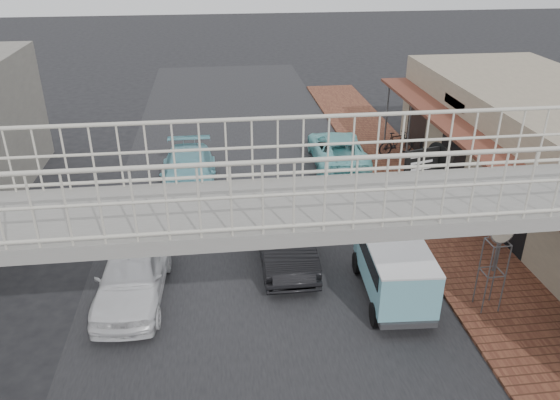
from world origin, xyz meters
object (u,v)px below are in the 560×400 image
object	(u,v)px
arrow_sign	(443,161)
angkot_curb	(337,149)
motorcycle_far	(396,143)
motorcycle_near	(415,209)
angkot_far	(189,175)
dark_sedan	(284,237)
angkot_van	(394,264)
white_hatchback	(133,274)
street_clock	(500,235)

from	to	relation	value
arrow_sign	angkot_curb	bearing A→B (deg)	89.60
motorcycle_far	motorcycle_near	bearing A→B (deg)	153.53
angkot_far	dark_sedan	bearing A→B (deg)	-59.84
angkot_van	arrow_sign	bearing A→B (deg)	55.83
angkot_curb	motorcycle_near	distance (m)	5.96
angkot_far	white_hatchback	bearing A→B (deg)	-101.56
street_clock	arrow_sign	world-z (taller)	arrow_sign
dark_sedan	street_clock	world-z (taller)	street_clock
white_hatchback	street_clock	xyz separation A→B (m)	(9.38, -1.77, 1.57)
angkot_curb	motorcycle_near	xyz separation A→B (m)	(1.42, -5.79, -0.08)
street_clock	arrow_sign	bearing A→B (deg)	86.94
angkot_van	dark_sedan	bearing A→B (deg)	141.87
motorcycle_near	dark_sedan	bearing A→B (deg)	127.48
motorcycle_near	arrow_sign	bearing A→B (deg)	-137.53
white_hatchback	angkot_curb	size ratio (longest dim) A/B	0.91
white_hatchback	street_clock	size ratio (longest dim) A/B	1.63
angkot_van	motorcycle_near	size ratio (longest dim) A/B	1.96
dark_sedan	angkot_van	size ratio (longest dim) A/B	1.23
angkot_van	motorcycle_far	bearing A→B (deg)	75.16
dark_sedan	angkot_curb	bearing A→B (deg)	65.92
angkot_curb	dark_sedan	bearing A→B (deg)	68.71
motorcycle_far	angkot_far	bearing A→B (deg)	92.34
motorcycle_near	angkot_far	bearing A→B (deg)	83.88
dark_sedan	street_clock	xyz separation A→B (m)	(5.01, -3.24, 1.58)
dark_sedan	motorcycle_far	xyz separation A→B (m)	(6.09, 7.89, -0.10)
white_hatchback	dark_sedan	size ratio (longest dim) A/B	0.98
angkot_curb	street_clock	size ratio (longest dim) A/B	1.79
angkot_van	motorcycle_far	size ratio (longest dim) A/B	2.04
angkot_far	angkot_van	xyz separation A→B (m)	(5.72, -7.57, 0.35)
dark_sedan	angkot_van	xyz separation A→B (m)	(2.68, -2.38, 0.37)
white_hatchback	street_clock	distance (m)	9.68
angkot_far	angkot_van	world-z (taller)	angkot_van
dark_sedan	motorcycle_near	xyz separation A→B (m)	(4.72, 1.61, -0.15)
white_hatchback	motorcycle_far	bearing A→B (deg)	44.54
dark_sedan	angkot_far	world-z (taller)	angkot_far
angkot_curb	motorcycle_near	world-z (taller)	angkot_curb
dark_sedan	angkot_far	size ratio (longest dim) A/B	0.86
white_hatchback	arrow_sign	size ratio (longest dim) A/B	1.35
angkot_curb	motorcycle_far	xyz separation A→B (m)	(2.80, 0.49, -0.03)
angkot_far	motorcycle_near	size ratio (longest dim) A/B	2.80
white_hatchback	angkot_curb	bearing A→B (deg)	51.88
motorcycle_near	arrow_sign	size ratio (longest dim) A/B	0.57
motorcycle_near	angkot_van	bearing A→B (deg)	171.57
angkot_far	arrow_sign	world-z (taller)	arrow_sign
motorcycle_near	angkot_curb	bearing A→B (deg)	32.46
white_hatchback	motorcycle_far	xyz separation A→B (m)	(10.46, 9.36, -0.11)
angkot_curb	street_clock	distance (m)	10.90
dark_sedan	angkot_far	distance (m)	6.01
dark_sedan	motorcycle_near	size ratio (longest dim) A/B	2.41
white_hatchback	angkot_van	bearing A→B (deg)	-4.64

